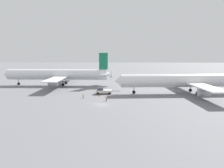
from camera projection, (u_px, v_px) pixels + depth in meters
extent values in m
plane|color=slate|center=(102.00, 105.00, 68.76)|extent=(600.00, 600.00, 0.00)
cylinder|color=white|center=(57.00, 74.00, 109.51)|extent=(51.08, 5.82, 5.42)
cone|color=white|center=(6.00, 74.00, 110.06)|extent=(2.84, 5.01, 4.98)
cone|color=white|center=(109.00, 75.00, 108.95)|extent=(3.63, 4.36, 4.33)
cube|color=white|center=(62.00, 76.00, 109.57)|extent=(6.77, 47.06, 0.44)
cube|color=white|center=(104.00, 74.00, 108.93)|extent=(3.30, 13.03, 0.28)
cube|color=#14724C|center=(103.00, 61.00, 108.01)|extent=(4.40, 0.39, 8.34)
cylinder|color=#999EA3|center=(67.00, 77.00, 122.87)|extent=(4.22, 2.63, 2.60)
cylinder|color=#999EA3|center=(53.00, 83.00, 96.83)|extent=(4.22, 2.63, 2.60)
cylinder|color=slate|center=(63.00, 82.00, 106.60)|extent=(0.28, 0.28, 2.41)
cylinder|color=black|center=(63.00, 85.00, 106.77)|extent=(1.30, 0.56, 1.30)
cylinder|color=slate|center=(66.00, 81.00, 113.32)|extent=(0.28, 0.28, 2.41)
cylinder|color=black|center=(66.00, 83.00, 113.50)|extent=(1.30, 0.56, 1.30)
cylinder|color=slate|center=(19.00, 81.00, 110.46)|extent=(0.28, 0.28, 2.41)
cylinder|color=black|center=(19.00, 84.00, 110.63)|extent=(1.30, 0.56, 1.30)
cylinder|color=white|center=(186.00, 81.00, 87.45)|extent=(53.52, 9.31, 5.29)
cone|color=white|center=(118.00, 81.00, 86.17)|extent=(3.16, 5.07, 4.87)
cube|color=white|center=(192.00, 82.00, 87.69)|extent=(9.86, 46.32, 0.44)
cylinder|color=#999EA3|center=(178.00, 83.00, 100.63)|extent=(4.38, 2.91, 2.60)
cylinder|color=#999EA3|center=(204.00, 93.00, 75.19)|extent=(4.38, 2.91, 2.60)
cylinder|color=slate|center=(198.00, 90.00, 84.77)|extent=(0.28, 0.28, 2.21)
cylinder|color=black|center=(197.00, 93.00, 84.93)|extent=(1.34, 0.65, 1.30)
cylinder|color=slate|center=(191.00, 88.00, 91.49)|extent=(0.28, 0.28, 2.21)
cylinder|color=black|center=(190.00, 90.00, 91.65)|extent=(1.34, 0.65, 1.30)
cylinder|color=slate|center=(134.00, 89.00, 86.97)|extent=(0.28, 0.28, 2.21)
cylinder|color=black|center=(134.00, 92.00, 87.13)|extent=(1.34, 0.65, 1.30)
cube|color=white|center=(104.00, 91.00, 86.62)|extent=(6.57, 3.13, 1.11)
cube|color=#333D47|center=(100.00, 89.00, 86.45)|extent=(2.43, 2.36, 0.90)
cylinder|color=#4C4C51|center=(116.00, 91.00, 86.71)|extent=(3.21, 0.36, 0.20)
sphere|color=orange|center=(100.00, 87.00, 86.35)|extent=(0.24, 0.24, 0.24)
cylinder|color=black|center=(98.00, 93.00, 85.27)|extent=(0.91, 0.35, 0.90)
cylinder|color=black|center=(98.00, 92.00, 88.04)|extent=(0.91, 0.35, 0.90)
cylinder|color=black|center=(109.00, 93.00, 85.37)|extent=(0.91, 0.35, 0.90)
cylinder|color=black|center=(109.00, 92.00, 88.14)|extent=(0.91, 0.35, 0.90)
cylinder|color=#4C4C51|center=(83.00, 97.00, 78.28)|extent=(0.28, 0.28, 0.88)
cylinder|color=orange|center=(83.00, 95.00, 78.17)|extent=(0.36, 0.36, 0.63)
sphere|color=tan|center=(83.00, 94.00, 78.11)|extent=(0.24, 0.24, 0.24)
cylinder|color=#2D3351|center=(106.00, 100.00, 73.69)|extent=(0.28, 0.28, 0.85)
cylinder|color=orange|center=(106.00, 98.00, 73.58)|extent=(0.36, 0.36, 0.60)
sphere|color=beige|center=(106.00, 97.00, 73.52)|extent=(0.23, 0.23, 0.23)
cylinder|color=#F24C19|center=(107.00, 98.00, 73.32)|extent=(0.05, 0.05, 0.40)
cone|color=orange|center=(99.00, 95.00, 82.36)|extent=(0.40, 0.40, 0.60)
cube|color=black|center=(99.00, 96.00, 82.40)|extent=(0.44, 0.44, 0.04)
cone|color=orange|center=(108.00, 96.00, 81.35)|extent=(0.40, 0.40, 0.60)
cube|color=black|center=(108.00, 96.00, 81.40)|extent=(0.44, 0.44, 0.04)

